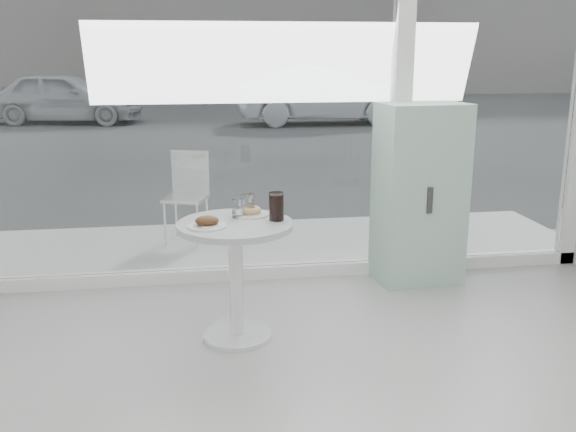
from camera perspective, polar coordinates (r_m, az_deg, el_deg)
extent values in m
cube|color=white|center=(5.27, 0.00, -4.84)|extent=(5.00, 0.12, 0.10)
cube|color=white|center=(5.19, 10.05, 11.03)|extent=(0.14, 0.14, 3.00)
cube|color=white|center=(4.93, -9.08, 9.73)|extent=(3.21, 0.02, 2.60)
cube|color=white|center=(5.49, 17.79, 9.71)|extent=(1.41, 0.02, 2.60)
cylinder|color=white|center=(4.22, -4.52, -10.53)|extent=(0.44, 0.44, 0.03)
cylinder|color=white|center=(4.08, -4.62, -6.00)|extent=(0.09, 0.09, 0.70)
cylinder|color=silver|center=(3.96, -4.74, -0.85)|extent=(0.72, 0.72, 0.04)
cube|color=beige|center=(6.03, -1.16, -2.57)|extent=(5.60, 1.60, 0.05)
cube|color=#3D3D3D|center=(18.02, -6.39, 8.71)|extent=(40.00, 24.00, 0.00)
cube|color=#A2CFB9|center=(5.13, 11.60, 1.93)|extent=(0.69, 0.49, 1.41)
cube|color=#333333|center=(4.92, 12.50, 1.36)|extent=(0.04, 0.02, 0.20)
cylinder|color=white|center=(5.97, -10.88, -0.71)|extent=(0.02, 0.02, 0.41)
cylinder|color=white|center=(5.88, -8.05, -0.84)|extent=(0.02, 0.02, 0.41)
cylinder|color=white|center=(6.25, -9.92, 0.03)|extent=(0.02, 0.02, 0.41)
cylinder|color=white|center=(6.16, -7.20, -0.09)|extent=(0.02, 0.02, 0.41)
cube|color=white|center=(6.01, -9.09, 1.57)|extent=(0.46, 0.46, 0.03)
cube|color=white|center=(6.13, -8.67, 3.92)|extent=(0.35, 0.13, 0.41)
imported|color=silver|center=(17.34, -19.22, 9.94)|extent=(4.01, 2.17, 1.30)
imported|color=#B0B3B8|center=(16.23, 3.18, 10.66)|extent=(4.31, 1.51, 1.42)
cylinder|color=silver|center=(3.86, -7.20, -0.91)|extent=(0.24, 0.24, 0.01)
cube|color=white|center=(3.85, -6.90, -0.80)|extent=(0.13, 0.12, 0.00)
ellipsoid|color=#361C0E|center=(3.86, -7.22, -0.42)|extent=(0.14, 0.12, 0.06)
ellipsoid|color=#361C0E|center=(3.88, -6.71, -0.40)|extent=(0.07, 0.06, 0.04)
cylinder|color=silver|center=(4.12, -3.34, 0.15)|extent=(0.23, 0.23, 0.01)
torus|color=tan|center=(4.11, -3.35, 0.50)|extent=(0.14, 0.14, 0.05)
cylinder|color=white|center=(4.06, -4.48, 0.71)|extent=(0.07, 0.07, 0.12)
cylinder|color=white|center=(4.07, -4.47, 0.37)|extent=(0.06, 0.06, 0.07)
cylinder|color=white|center=(4.13, -3.57, 1.04)|extent=(0.08, 0.08, 0.13)
cylinder|color=white|center=(4.13, -3.56, 0.67)|extent=(0.07, 0.07, 0.07)
cylinder|color=white|center=(3.97, -1.04, 0.86)|extent=(0.09, 0.09, 0.18)
cylinder|color=black|center=(3.97, -1.04, 0.75)|extent=(0.08, 0.08, 0.16)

